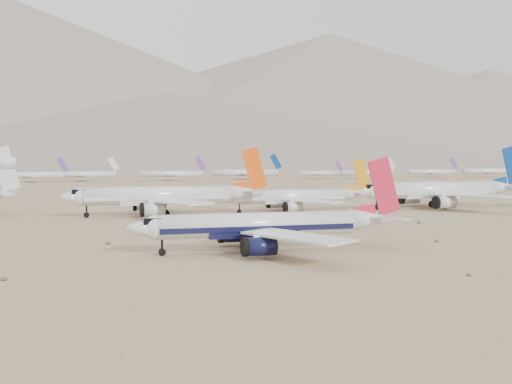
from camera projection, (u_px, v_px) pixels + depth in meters
ground at (308, 249)px, 102.45m from camera, size 7000.00×7000.00×0.00m
main_airliner at (269, 225)px, 99.49m from camera, size 42.03×41.05×14.83m
row2_navy_widebody at (441, 191)px, 185.88m from camera, size 51.88×50.73×18.46m
row2_gold_tail at (297, 197)px, 172.99m from camera, size 40.86×39.96×14.55m
row2_orange_tail at (166, 196)px, 161.33m from camera, size 49.48×48.40×17.65m
distant_storage_row at (214, 173)px, 429.74m from camera, size 668.56×59.28×15.61m
mountain_range at (112, 92)px, 1693.10m from camera, size 7354.00×3024.00×470.00m
foothills at (359, 132)px, 1300.22m from camera, size 4637.50×1395.00×155.00m
desert_scrub at (299, 281)px, 73.95m from camera, size 247.37×121.67×0.63m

